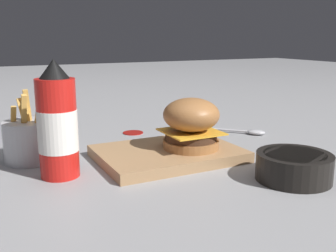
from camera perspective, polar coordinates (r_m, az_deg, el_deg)
ground_plane at (r=0.82m, az=-1.50°, el=-5.36°), size 6.00×6.00×0.00m
serving_board at (r=0.84m, az=0.00°, el=-4.05°), size 0.29×0.21×0.02m
burger at (r=0.83m, az=3.41°, el=0.43°), size 0.12×0.12×0.11m
ketchup_bottle at (r=0.74m, az=-15.74°, el=0.12°), size 0.07×0.07×0.22m
fries_basket at (r=0.87m, az=-19.54°, el=-1.96°), size 0.10×0.10×0.15m
side_bowl at (r=0.75m, az=17.80°, el=-5.54°), size 0.14×0.14×0.05m
spoon at (r=1.07m, az=11.89°, el=-0.82°), size 0.12×0.12×0.01m
ketchup_puddle at (r=1.07m, az=-5.10°, el=-0.93°), size 0.06×0.06×0.00m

